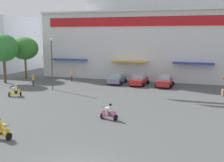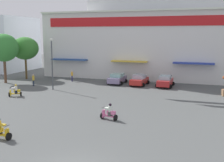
{
  "view_description": "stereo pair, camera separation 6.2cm",
  "coord_description": "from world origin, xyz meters",
  "views": [
    {
      "loc": [
        6.34,
        -12.53,
        7.16
      ],
      "look_at": [
        -2.24,
        13.56,
        2.64
      ],
      "focal_mm": 45.77,
      "sensor_mm": 36.0,
      "label": 1
    },
    {
      "loc": [
        6.4,
        -12.51,
        7.16
      ],
      "look_at": [
        -2.24,
        13.56,
        2.64
      ],
      "focal_mm": 45.77,
      "sensor_mm": 36.0,
      "label": 2
    }
  ],
  "objects": [
    {
      "name": "ground_plane",
      "position": [
        0.0,
        13.0,
        0.0
      ],
      "size": [
        128.0,
        128.0,
        0.0
      ],
      "primitive_type": "plane",
      "color": "#515453"
    },
    {
      "name": "colonial_building",
      "position": [
        0.0,
        37.16,
        9.12
      ],
      "size": [
        39.94,
        19.63,
        21.14
      ],
      "color": "silver",
      "rests_on": "ground"
    },
    {
      "name": "flank_building_left",
      "position": [
        -33.11,
        35.17,
        5.24
      ],
      "size": [
        11.71,
        11.51,
        10.47
      ],
      "color": "silver",
      "rests_on": "ground"
    },
    {
      "name": "plaza_tree_0",
      "position": [
        -21.14,
        26.51,
        4.91
      ],
      "size": [
        4.23,
        4.31,
        6.73
      ],
      "color": "brown",
      "rests_on": "ground"
    },
    {
      "name": "plaza_tree_2",
      "position": [
        -21.79,
        22.24,
        5.18
      ],
      "size": [
        4.43,
        4.0,
        7.22
      ],
      "color": "brown",
      "rests_on": "ground"
    },
    {
      "name": "parked_car_0",
      "position": [
        -5.79,
        26.66,
        0.76
      ],
      "size": [
        2.47,
        3.84,
        1.51
      ],
      "color": "gray",
      "rests_on": "ground"
    },
    {
      "name": "parked_car_1",
      "position": [
        -2.43,
        26.47,
        0.77
      ],
      "size": [
        2.47,
        4.11,
        1.55
      ],
      "color": "#B52621",
      "rests_on": "ground"
    },
    {
      "name": "parked_car_2",
      "position": [
        1.2,
        26.37,
        0.79
      ],
      "size": [
        2.38,
        3.88,
        1.58
      ],
      "color": "#B22325",
      "rests_on": "ground"
    },
    {
      "name": "scooter_rider_2",
      "position": [
        -14.48,
        14.77,
        0.59
      ],
      "size": [
        1.49,
        1.17,
        1.46
      ],
      "color": "black",
      "rests_on": "ground"
    },
    {
      "name": "scooter_rider_3",
      "position": [
        -6.8,
        2.91,
        0.61
      ],
      "size": [
        1.43,
        0.54,
        1.52
      ],
      "color": "black",
      "rests_on": "ground"
    },
    {
      "name": "scooter_rider_5",
      "position": [
        -1.16,
        9.54,
        0.59
      ],
      "size": [
        1.53,
        0.81,
        1.43
      ],
      "color": "black",
      "rests_on": "ground"
    },
    {
      "name": "pedestrian_0",
      "position": [
        -12.96,
        26.47,
        0.95
      ],
      "size": [
        0.36,
        0.36,
        1.64
      ],
      "color": "#25214B",
      "rests_on": "ground"
    },
    {
      "name": "pedestrian_1",
      "position": [
        -16.33,
        21.27,
        0.96
      ],
      "size": [
        0.45,
        0.45,
        1.66
      ],
      "color": "#243144",
      "rests_on": "ground"
    },
    {
      "name": "streetlamp_near",
      "position": [
        -12.45,
        19.82,
        3.87
      ],
      "size": [
        0.4,
        0.4,
        6.61
      ],
      "color": "#474C51",
      "rests_on": "ground"
    }
  ]
}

